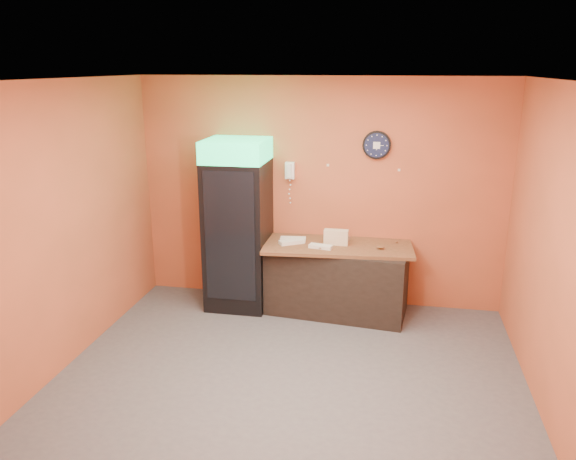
# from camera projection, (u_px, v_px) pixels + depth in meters

# --- Properties ---
(floor) EXTENTS (4.50, 4.50, 0.00)m
(floor) POSITION_uv_depth(u_px,v_px,m) (289.00, 379.00, 5.43)
(floor) COLOR #47474C
(floor) RESTS_ON ground
(back_wall) EXTENTS (4.50, 0.02, 2.80)m
(back_wall) POSITION_uv_depth(u_px,v_px,m) (319.00, 193.00, 6.92)
(back_wall) COLOR #C85D38
(back_wall) RESTS_ON floor
(left_wall) EXTENTS (0.02, 4.00, 2.80)m
(left_wall) POSITION_uv_depth(u_px,v_px,m) (62.00, 228.00, 5.44)
(left_wall) COLOR #C85D38
(left_wall) RESTS_ON floor
(right_wall) EXTENTS (0.02, 4.00, 2.80)m
(right_wall) POSITION_uv_depth(u_px,v_px,m) (557.00, 257.00, 4.63)
(right_wall) COLOR #C85D38
(right_wall) RESTS_ON floor
(ceiling) EXTENTS (4.50, 4.00, 0.02)m
(ceiling) POSITION_uv_depth(u_px,v_px,m) (289.00, 80.00, 4.64)
(ceiling) COLOR white
(ceiling) RESTS_ON back_wall
(beverage_cooler) EXTENTS (0.73, 0.75, 2.08)m
(beverage_cooler) POSITION_uv_depth(u_px,v_px,m) (237.00, 227.00, 6.82)
(beverage_cooler) COLOR black
(beverage_cooler) RESTS_ON floor
(prep_counter) EXTENTS (1.71, 0.90, 0.82)m
(prep_counter) POSITION_uv_depth(u_px,v_px,m) (337.00, 280.00, 6.80)
(prep_counter) COLOR black
(prep_counter) RESTS_ON floor
(wall_clock) EXTENTS (0.33, 0.06, 0.33)m
(wall_clock) POSITION_uv_depth(u_px,v_px,m) (377.00, 145.00, 6.59)
(wall_clock) COLOR black
(wall_clock) RESTS_ON back_wall
(wall_phone) EXTENTS (0.11, 0.10, 0.21)m
(wall_phone) POSITION_uv_depth(u_px,v_px,m) (290.00, 171.00, 6.85)
(wall_phone) COLOR white
(wall_phone) RESTS_ON back_wall
(butcher_paper) EXTENTS (1.81, 0.91, 0.04)m
(butcher_paper) POSITION_uv_depth(u_px,v_px,m) (338.00, 246.00, 6.68)
(butcher_paper) COLOR brown
(butcher_paper) RESTS_ON prep_counter
(sub_roll_stack) EXTENTS (0.29, 0.10, 0.18)m
(sub_roll_stack) POSITION_uv_depth(u_px,v_px,m) (336.00, 237.00, 6.65)
(sub_roll_stack) COLOR beige
(sub_roll_stack) RESTS_ON butcher_paper
(wrapped_sandwich_left) EXTENTS (0.31, 0.26, 0.04)m
(wrapped_sandwich_left) POSITION_uv_depth(u_px,v_px,m) (292.00, 242.00, 6.70)
(wrapped_sandwich_left) COLOR silver
(wrapped_sandwich_left) RESTS_ON butcher_paper
(wrapped_sandwich_mid) EXTENTS (0.28, 0.15, 0.04)m
(wrapped_sandwich_mid) POSITION_uv_depth(u_px,v_px,m) (321.00, 246.00, 6.54)
(wrapped_sandwich_mid) COLOR silver
(wrapped_sandwich_mid) RESTS_ON butcher_paper
(wrapped_sandwich_right) EXTENTS (0.32, 0.16, 0.04)m
(wrapped_sandwich_right) POSITION_uv_depth(u_px,v_px,m) (293.00, 239.00, 6.80)
(wrapped_sandwich_right) COLOR silver
(wrapped_sandwich_right) RESTS_ON butcher_paper
(kitchen_tool) EXTENTS (0.06, 0.06, 0.06)m
(kitchen_tool) POSITION_uv_depth(u_px,v_px,m) (348.00, 239.00, 6.79)
(kitchen_tool) COLOR silver
(kitchen_tool) RESTS_ON butcher_paper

